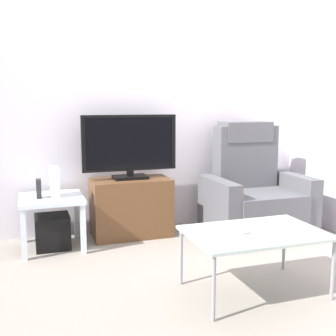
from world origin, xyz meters
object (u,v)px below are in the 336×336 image
Objects in this scene: television at (130,145)px; subwoofer_box at (53,232)px; tv_stand at (131,207)px; book_upright at (39,189)px; game_console at (55,182)px; cell_phone at (239,231)px; coffee_table at (255,235)px; side_table at (51,205)px; recliner_armchair at (254,194)px.

subwoofer_box is at bearing -169.30° from television.
book_upright reaches higher than tv_stand.
game_console reaches higher than cell_phone.
game_console reaches higher than coffee_table.
television is at bearing 92.93° from cell_phone.
cell_phone is (1.13, -1.31, 0.04)m from side_table.
tv_stand is 0.82× the size of television.
book_upright reaches higher than coffee_table.
book_upright reaches higher than side_table.
book_upright is 1.88m from coffee_table.
cell_phone reaches higher than coffee_table.
book_upright reaches higher than cell_phone.
book_upright is 1.78m from cell_phone.
coffee_table is 6.00× the size of cell_phone.
subwoofer_box is (-1.93, 0.13, -0.23)m from recliner_armchair.
recliner_armchair is 1.93m from side_table.
television is 5.52× the size of book_upright.
cell_phone is at bearing -46.50° from book_upright.
game_console is 0.28× the size of coffee_table.
television is 6.01× the size of cell_phone.
subwoofer_box is (-0.74, -0.12, -0.13)m from tv_stand.
subwoofer_box is at bearing 11.31° from book_upright.
side_table is 0.24m from subwoofer_box.
tv_stand is at bearing 8.95° from game_console.
cell_phone is at bearing -49.36° from side_table.
subwoofer_box is at bearing 118.74° from cell_phone.
book_upright is at bearing -168.69° from side_table.
cell_phone is at bearing 159.89° from coffee_table.
tv_stand is at bearing -90.00° from television.
television is 0.83× the size of recliner_armchair.
television reaches higher than game_console.
subwoofer_box is 1.75m from cell_phone.
cell_phone is at bearing -49.36° from subwoofer_box.
television is at bearing 10.70° from subwoofer_box.
book_upright is (-0.84, -0.16, -0.33)m from television.
book_upright is at bearing 176.77° from recliner_armchair.
tv_stand reaches higher than side_table.
coffee_table is (1.22, -1.35, 0.01)m from side_table.
tv_stand is at bearing 93.11° from cell_phone.
recliner_armchair is at bearing 43.71° from cell_phone.
coffee_table is (0.48, -1.47, 0.12)m from tv_stand.
game_console is at bearing 117.63° from cell_phone.
recliner_armchair reaches higher than book_upright.
tv_stand is 2.54× the size of subwoofer_box.
television reaches higher than subwoofer_box.
tv_stand is 1.49m from cell_phone.
coffee_table is at bearing -120.18° from recliner_armchair.
tv_stand reaches higher than coffee_table.
television is at bearing 10.77° from book_upright.
game_console is at bearing 15.95° from side_table.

